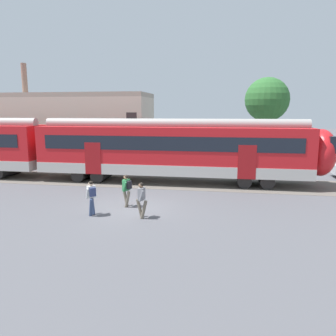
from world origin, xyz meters
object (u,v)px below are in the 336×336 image
object	(u,v)px
commuter_train	(54,147)
pedestrian_grey	(142,198)
pedestrian_white	(92,195)
pedestrian_green	(127,188)

from	to	relation	value
commuter_train	pedestrian_grey	xyz separation A→B (m)	(8.40, -7.72, -1.29)
pedestrian_grey	pedestrian_white	bearing A→B (deg)	-179.38
commuter_train	pedestrian_grey	size ratio (longest dim) A/B	22.83
commuter_train	pedestrian_white	bearing A→B (deg)	-52.14
commuter_train	pedestrian_grey	distance (m)	11.48
pedestrian_white	pedestrian_green	size ratio (longest dim) A/B	1.00
pedestrian_green	pedestrian_grey	distance (m)	1.99
pedestrian_white	pedestrian_green	bearing A→B (deg)	53.47
pedestrian_white	pedestrian_grey	world-z (taller)	same
pedestrian_grey	commuter_train	bearing A→B (deg)	137.43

